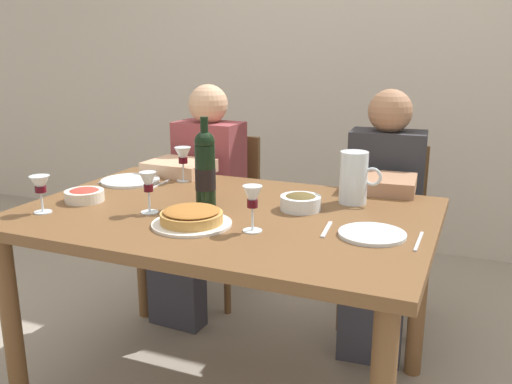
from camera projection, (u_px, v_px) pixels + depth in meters
The scene contains 21 objects.
back_wall at pixel (354, 37), 3.61m from camera, with size 8.00×0.10×2.80m, color beige.
dining_table at pixel (226, 234), 2.05m from camera, with size 1.50×1.00×0.76m.
wine_bottle at pixel (205, 169), 2.06m from camera, with size 0.08×0.08×0.34m.
water_pitcher at pixel (354, 181), 2.11m from camera, with size 0.16×0.11×0.20m.
baked_tart at pixel (192, 217), 1.86m from camera, with size 0.27×0.27×0.06m.
salad_bowl at pixel (84, 195), 2.15m from camera, with size 0.15×0.15×0.05m.
olive_bowl at pixel (301, 201), 2.03m from camera, with size 0.15×0.15×0.06m.
wine_glass_left_diner at pixel (183, 157), 2.44m from camera, with size 0.07×0.07×0.15m.
wine_glass_right_diner at pixel (252, 200), 1.78m from camera, with size 0.06×0.06×0.15m.
wine_glass_centre at pixel (148, 184), 1.98m from camera, with size 0.06×0.06×0.15m.
wine_glass_spare at pixel (40, 186), 1.98m from camera, with size 0.07×0.07×0.14m.
dinner_plate_left_setting at pixel (372, 234), 1.76m from camera, with size 0.22×0.22×0.01m, color silver.
dinner_plate_right_setting at pixel (130, 181), 2.45m from camera, with size 0.26×0.26×0.01m, color silver.
fork_left_setting at pixel (327, 229), 1.82m from camera, with size 0.16×0.01×0.01m, color silver.
knife_left_setting at pixel (419, 241), 1.71m from camera, with size 0.18×0.01×0.01m, color silver.
knife_right_setting at pixel (159, 185), 2.40m from camera, with size 0.18×0.01×0.01m, color silver.
spoon_right_setting at pixel (108, 179), 2.50m from camera, with size 0.16×0.01×0.01m, color silver.
chair_left at pixel (221, 205), 3.03m from camera, with size 0.42×0.42×0.87m.
diner_left at pixel (199, 194), 2.80m from camera, with size 0.35×0.52×1.16m.
chair_right at pixel (386, 222), 2.75m from camera, with size 0.43×0.43×0.87m.
diner_right at pixel (382, 212), 2.50m from camera, with size 0.36×0.52×1.16m.
Camera 1 is at (0.86, -1.75, 1.35)m, focal length 38.66 mm.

